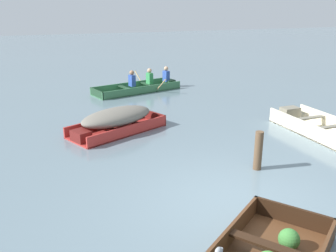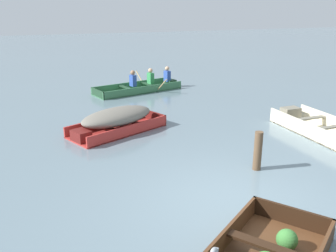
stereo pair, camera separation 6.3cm
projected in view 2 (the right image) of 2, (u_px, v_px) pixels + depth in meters
ground_plane at (239, 204)px, 6.63m from camera, size 80.00×80.00×0.00m
skiff_red_near_moored at (116, 119)px, 10.23m from camera, size 2.90×2.12×0.66m
skiff_cream_mid_moored at (315, 127)px, 10.30m from camera, size 1.21×2.83×0.42m
rowboat_green_with_crew at (143, 86)px, 15.14m from camera, size 3.72×2.28×0.88m
mooring_post at (258, 151)px, 7.88m from camera, size 0.17×0.17×0.85m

